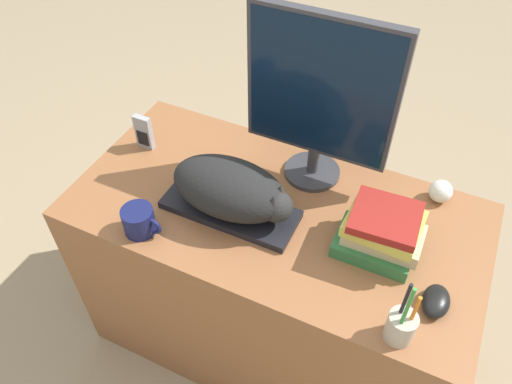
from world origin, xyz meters
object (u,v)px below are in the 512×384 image
coffee_mug (139,221)px  book_stack (381,233)px  monitor (320,96)px  pen_cup (401,326)px  phone (144,132)px  baseball (441,191)px  keyboard (230,209)px  cat (232,189)px  computer_mouse (436,301)px

coffee_mug → book_stack: book_stack is taller
monitor → pen_cup: size_ratio=2.43×
phone → book_stack: bearing=-6.4°
monitor → baseball: (0.39, 0.06, -0.27)m
pen_cup → book_stack: (-0.12, 0.24, 0.02)m
coffee_mug → baseball: (0.75, 0.49, -0.01)m
keyboard → book_stack: (0.44, 0.05, 0.06)m
pen_cup → baseball: size_ratio=3.19×
cat → book_stack: 0.43m
cat → phone: cat is taller
computer_mouse → book_stack: (-0.18, 0.11, 0.05)m
coffee_mug → phone: (-0.20, 0.32, 0.02)m
baseball → phone: (-0.95, -0.18, 0.03)m
monitor → keyboard: bearing=-121.7°
pen_cup → monitor: bearing=131.4°
phone → coffee_mug: bearing=-58.0°
coffee_mug → book_stack: (0.64, 0.23, 0.03)m
keyboard → coffee_mug: (-0.20, -0.17, 0.03)m
keyboard → coffee_mug: 0.27m
cat → phone: size_ratio=3.00×
book_stack → keyboard: bearing=-173.2°
pen_cup → keyboard: bearing=161.5°
coffee_mug → baseball: coffee_mug is taller
coffee_mug → baseball: size_ratio=1.73×
monitor → computer_mouse: monitor is taller
cat → pen_cup: 0.58m
coffee_mug → keyboard: bearing=41.0°
keyboard → phone: phone is taller
coffee_mug → pen_cup: pen_cup is taller
baseball → phone: size_ratio=0.57×
baseball → book_stack: book_stack is taller
cat → baseball: cat is taller
monitor → pen_cup: monitor is taller
keyboard → baseball: bearing=30.1°
cat → computer_mouse: (0.61, -0.06, -0.08)m
coffee_mug → computer_mouse: bearing=7.8°
keyboard → monitor: bearing=58.3°
cat → phone: bearing=160.5°
monitor → coffee_mug: 0.62m
cat → computer_mouse: bearing=-5.8°
coffee_mug → baseball: 0.90m
monitor → phone: 0.62m
computer_mouse → book_stack: bearing=148.2°
book_stack → cat: bearing=-173.0°
cat → computer_mouse: 0.62m
baseball → book_stack: bearing=-113.5°
monitor → coffee_mug: size_ratio=4.47×
pen_cup → phone: bearing=160.9°
computer_mouse → coffee_mug: bearing=-172.2°
keyboard → pen_cup: bearing=-18.5°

